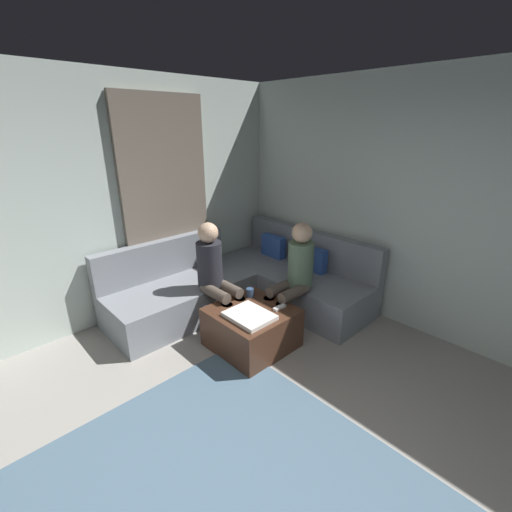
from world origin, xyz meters
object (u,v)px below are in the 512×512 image
object	(u,v)px
game_remote	(280,307)
person_on_couch_back	(295,273)
coffee_mug	(250,292)
sectional_couch	(246,284)
ottoman	(252,327)
person_on_couch_side	(215,273)

from	to	relation	value
game_remote	person_on_couch_back	xyz separation A→B (m)	(-0.14, 0.38, 0.23)
coffee_mug	game_remote	size ratio (longest dim) A/B	0.63
person_on_couch_back	game_remote	bearing A→B (deg)	110.09
sectional_couch	ottoman	distance (m)	0.89
game_remote	person_on_couch_back	bearing A→B (deg)	110.09
ottoman	person_on_couch_back	world-z (taller)	person_on_couch_back
person_on_couch_back	sectional_couch	bearing A→B (deg)	4.24
ottoman	person_on_couch_side	bearing A→B (deg)	-177.47
sectional_couch	game_remote	bearing A→B (deg)	-20.35
ottoman	coffee_mug	distance (m)	0.38
ottoman	coffee_mug	world-z (taller)	coffee_mug
sectional_couch	person_on_couch_back	distance (m)	0.83
coffee_mug	person_on_couch_back	world-z (taller)	person_on_couch_back
ottoman	person_on_couch_side	world-z (taller)	person_on_couch_side
sectional_couch	game_remote	xyz separation A→B (m)	(0.88, -0.33, 0.15)
sectional_couch	person_on_couch_back	world-z (taller)	person_on_couch_back
game_remote	ottoman	bearing A→B (deg)	-129.29
coffee_mug	person_on_couch_side	size ratio (longest dim) A/B	0.08
coffee_mug	person_on_couch_back	size ratio (longest dim) A/B	0.08
person_on_couch_back	coffee_mug	bearing A→B (deg)	58.34
person_on_couch_side	sectional_couch	bearing A→B (deg)	-165.51
ottoman	person_on_couch_back	size ratio (longest dim) A/B	0.63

